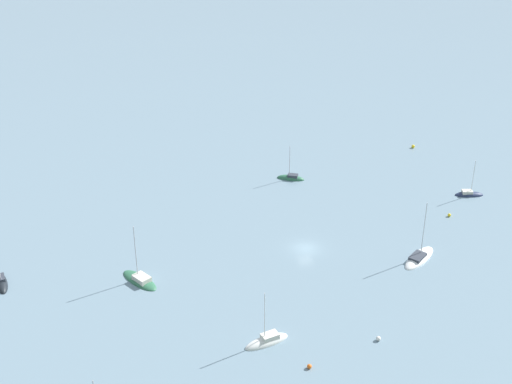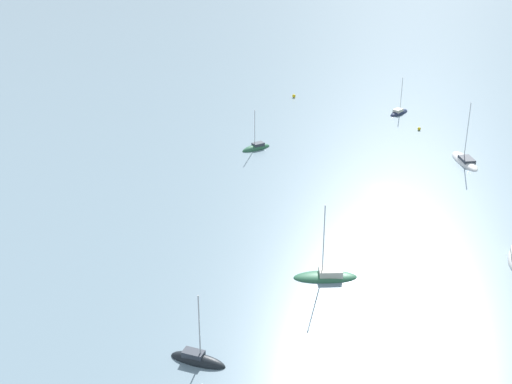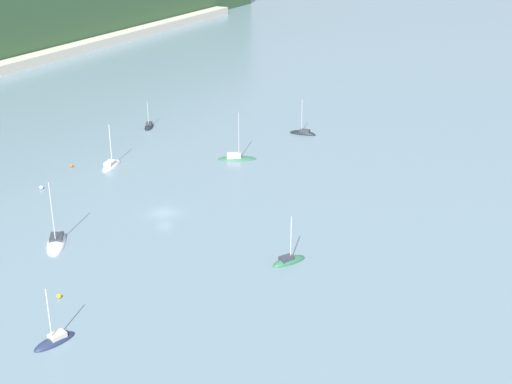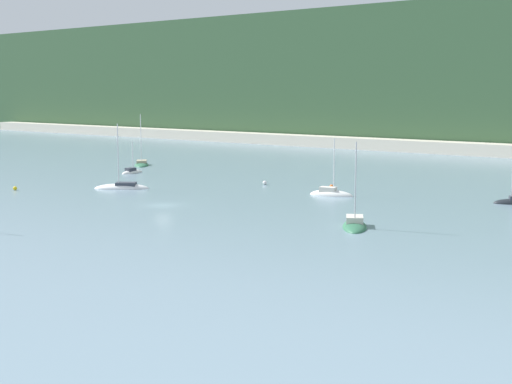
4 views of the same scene
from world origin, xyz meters
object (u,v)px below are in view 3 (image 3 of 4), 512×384
sailboat_0 (149,127)px  mooring_buoy_0 (72,166)px  sailboat_4 (56,243)px  sailboat_8 (303,134)px  sailboat_2 (55,341)px  mooring_buoy_2 (41,187)px  mooring_buoy_1 (59,296)px  sailboat_6 (111,166)px  sailboat_3 (289,262)px  sailboat_1 (237,159)px

sailboat_0 → mooring_buoy_0: size_ratio=10.74×
sailboat_4 → sailboat_8: bearing=134.1°
sailboat_2 → sailboat_4: 26.98m
sailboat_2 → mooring_buoy_2: (35.33, 35.89, 0.23)m
mooring_buoy_0 → mooring_buoy_1: (-38.69, -32.14, -0.01)m
sailboat_0 → sailboat_4: bearing=-4.7°
sailboat_4 → mooring_buoy_1: 16.68m
sailboat_0 → mooring_buoy_2: (-39.62, -4.71, 0.23)m
sailboat_2 → sailboat_6: sailboat_6 is taller
sailboat_8 → mooring_buoy_1: sailboat_8 is taller
mooring_buoy_1 → sailboat_4: bearing=43.9°
sailboat_3 → sailboat_4: size_ratio=0.72×
sailboat_2 → sailboat_4: sailboat_4 is taller
sailboat_4 → sailboat_6: bearing=167.8°
sailboat_2 → sailboat_3: size_ratio=1.01×
sailboat_8 → mooring_buoy_2: sailboat_8 is taller
sailboat_3 → mooring_buoy_1: size_ratio=13.01×
mooring_buoy_0 → mooring_buoy_2: 11.65m
sailboat_6 → mooring_buoy_2: 15.76m
sailboat_2 → mooring_buoy_1: sailboat_2 is taller
sailboat_4 → sailboat_6: sailboat_4 is taller
sailboat_4 → sailboat_6: (30.66, 13.90, 0.03)m
sailboat_8 → sailboat_2: bearing=86.9°
sailboat_6 → mooring_buoy_2: bearing=153.2°
sailboat_3 → mooring_buoy_0: size_ratio=12.57×
sailboat_1 → sailboat_6: 25.07m
sailboat_6 → mooring_buoy_2: sailboat_6 is taller
sailboat_1 → mooring_buoy_0: 32.80m
sailboat_2 → mooring_buoy_1: size_ratio=13.20×
sailboat_1 → sailboat_6: sailboat_1 is taller
sailboat_8 → mooring_buoy_1: size_ratio=14.21×
sailboat_8 → mooring_buoy_1: 79.25m
sailboat_1 → mooring_buoy_1: 58.28m
sailboat_1 → sailboat_3: 44.63m
sailboat_1 → mooring_buoy_0: (-19.31, 26.51, 0.18)m
sailboat_6 → sailboat_1: bearing=-65.1°
sailboat_1 → sailboat_4: (-45.98, 5.93, -0.06)m
sailboat_4 → mooring_buoy_2: sailboat_4 is taller
sailboat_2 → mooring_buoy_0: bearing=-125.5°
sailboat_1 → mooring_buoy_1: bearing=-114.8°
mooring_buoy_2 → mooring_buoy_1: bearing=-133.1°
mooring_buoy_1 → mooring_buoy_2: mooring_buoy_2 is taller
sailboat_2 → sailboat_8: 87.48m
sailboat_0 → sailboat_6: (-24.33, -8.55, 0.01)m
sailboat_1 → sailboat_8: bearing=46.3°
sailboat_6 → sailboat_8: (36.57, -24.89, -0.01)m
sailboat_1 → sailboat_8: size_ratio=1.19×
mooring_buoy_0 → mooring_buoy_1: bearing=-140.3°
sailboat_6 → sailboat_8: size_ratio=1.07×
sailboat_4 → sailboat_8: 68.11m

